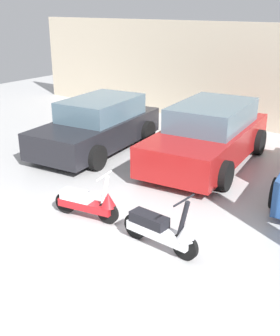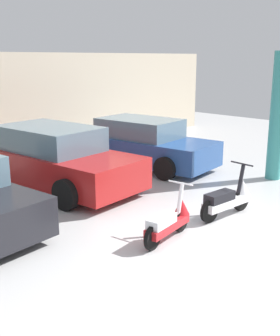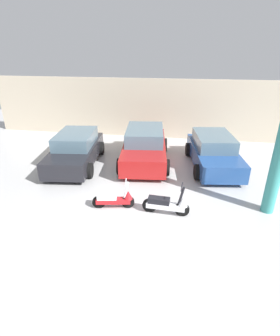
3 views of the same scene
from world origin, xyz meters
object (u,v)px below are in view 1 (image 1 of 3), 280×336
Objects in this scene: car_rear_center at (208,135)px; scooter_front_left at (89,202)px; scooter_front_right at (163,230)px; car_rear_left at (98,126)px.

scooter_front_left is at bearing -11.42° from car_rear_center.
scooter_front_right is (1.70, -0.07, 0.03)m from scooter_front_left.
car_rear_center is (0.35, 4.02, 0.38)m from scooter_front_left.
scooter_front_left is 4.05m from car_rear_center.
car_rear_left is at bearing 146.32° from scooter_front_right.
car_rear_center reaches higher than car_rear_left.
car_rear_left is (-2.59, 3.19, 0.33)m from scooter_front_left.
car_rear_center is (2.95, 0.83, 0.05)m from car_rear_left.
car_rear_center is (-1.35, 4.09, 0.35)m from scooter_front_right.
car_rear_center is at bearing 99.12° from car_rear_left.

